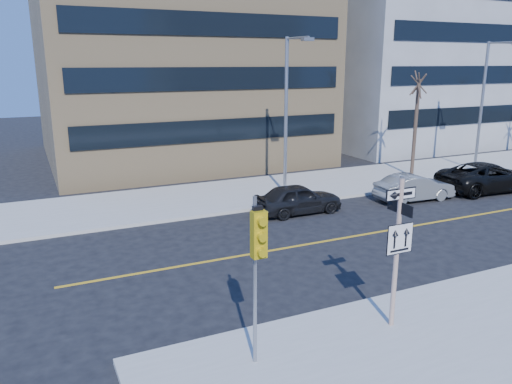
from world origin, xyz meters
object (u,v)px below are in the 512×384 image
street_tree_west (419,87)px  parked_car_c (488,177)px  traffic_signal (258,248)px  parked_car_b (414,188)px  streetlight_b (486,98)px  sign_pole (397,244)px  streetlight_a (288,106)px  parked_car_a (298,199)px

street_tree_west → parked_car_c: bearing=-69.3°
traffic_signal → parked_car_b: traffic_signal is taller
parked_car_b → streetlight_b: 10.04m
sign_pole → parked_car_b: (9.52, 9.76, -1.75)m
sign_pole → streetlight_a: (4.00, 13.27, 2.32)m
streetlight_b → street_tree_west: 5.09m
parked_car_b → parked_car_c: 5.07m
streetlight_b → street_tree_west: size_ratio=1.26×
streetlight_a → parked_car_a: bearing=-108.7°
parked_car_c → parked_car_a: bearing=90.8°
sign_pole → parked_car_b: sign_pole is taller
parked_car_b → streetlight_a: streetlight_a is taller
parked_car_b → sign_pole: bearing=139.0°
parked_car_a → streetlight_a: size_ratio=0.52×
streetlight_a → street_tree_west: 9.05m
sign_pole → parked_car_a: bearing=73.8°
parked_car_c → street_tree_west: bearing=25.0°
sign_pole → streetlight_a: 14.05m
parked_car_c → sign_pole: bearing=127.7°
traffic_signal → street_tree_west: bearing=39.4°
parked_car_a → street_tree_west: 11.64m
sign_pole → parked_car_c: sign_pole is taller
traffic_signal → street_tree_west: size_ratio=0.63×
parked_car_c → streetlight_a: 11.89m
parked_car_b → street_tree_west: 7.21m
streetlight_b → parked_car_c: bearing=-132.9°
sign_pole → street_tree_west: (13.00, 13.81, 3.09)m
parked_car_c → streetlight_a: size_ratio=0.71×
traffic_signal → streetlight_a: bearing=59.2°
traffic_signal → parked_car_c: traffic_signal is taller
sign_pole → streetlight_b: streetlight_b is taller
sign_pole → parked_car_a: sign_pole is taller
sign_pole → parked_car_b: 13.75m
parked_car_b → streetlight_b: (8.48, 3.51, 4.07)m
parked_car_c → street_tree_west: 6.53m
traffic_signal → streetlight_a: streetlight_a is taller
traffic_signal → parked_car_b: bearing=36.2°
sign_pole → streetlight_a: bearing=73.2°
traffic_signal → streetlight_a: size_ratio=0.50×
sign_pole → traffic_signal: size_ratio=1.02×
traffic_signal → street_tree_west: street_tree_west is taller
parked_car_c → streetlight_b: size_ratio=0.71×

